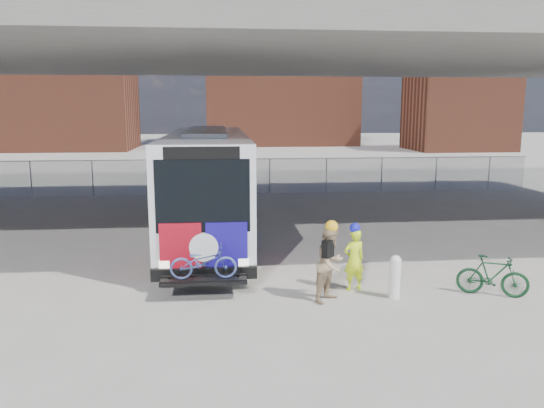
{
  "coord_description": "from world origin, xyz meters",
  "views": [
    {
      "loc": [
        -1.58,
        -15.34,
        4.37
      ],
      "look_at": [
        -0.06,
        -0.0,
        1.6
      ],
      "focal_mm": 35.0,
      "sensor_mm": 36.0,
      "label": 1
    }
  ],
  "objects": [
    {
      "name": "brick_buildings",
      "position": [
        1.23,
        48.23,
        5.42
      ],
      "size": [
        54.0,
        22.0,
        12.0
      ],
      "color": "brown",
      "rests_on": "ground"
    },
    {
      "name": "chainlink_fence",
      "position": [
        0.0,
        12.0,
        1.42
      ],
      "size": [
        30.0,
        0.06,
        30.0
      ],
      "color": "gray",
      "rests_on": "ground"
    },
    {
      "name": "smokestack",
      "position": [
        14.0,
        55.0,
        12.5
      ],
      "size": [
        2.2,
        2.2,
        25.0
      ],
      "primitive_type": "cylinder",
      "color": "brown",
      "rests_on": "ground"
    },
    {
      "name": "cyclist_tan",
      "position": [
        0.91,
        -3.84,
        0.89
      ],
      "size": [
        1.06,
        1.05,
        1.9
      ],
      "rotation": [
        0.0,
        0.0,
        0.78
      ],
      "color": "tan",
      "rests_on": "ground"
    },
    {
      "name": "bus",
      "position": [
        -2.0,
        3.16,
        2.11
      ],
      "size": [
        2.67,
        12.9,
        3.69
      ],
      "color": "silver",
      "rests_on": "ground"
    },
    {
      "name": "overpass",
      "position": [
        0.0,
        4.0,
        6.54
      ],
      "size": [
        40.0,
        16.0,
        7.95
      ],
      "color": "#605E59",
      "rests_on": "ground"
    },
    {
      "name": "ground",
      "position": [
        0.0,
        0.0,
        0.0
      ],
      "size": [
        160.0,
        160.0,
        0.0
      ],
      "primitive_type": "plane",
      "color": "#9E9991",
      "rests_on": "ground"
    },
    {
      "name": "bollard",
      "position": [
        2.44,
        -3.82,
        0.55
      ],
      "size": [
        0.27,
        0.27,
        1.03
      ],
      "color": "silver",
      "rests_on": "ground"
    },
    {
      "name": "cyclist_hivis",
      "position": [
        1.63,
        -3.18,
        0.81
      ],
      "size": [
        0.64,
        0.51,
        1.68
      ],
      "rotation": [
        0.0,
        0.0,
        3.43
      ],
      "color": "#D8FB1A",
      "rests_on": "ground"
    },
    {
      "name": "bike_parked",
      "position": [
        4.79,
        -3.9,
        0.49
      ],
      "size": [
        1.67,
        1.1,
        0.98
      ],
      "primitive_type": "imported",
      "rotation": [
        0.0,
        0.0,
        1.14
      ],
      "color": "#12391E",
      "rests_on": "ground"
    }
  ]
}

